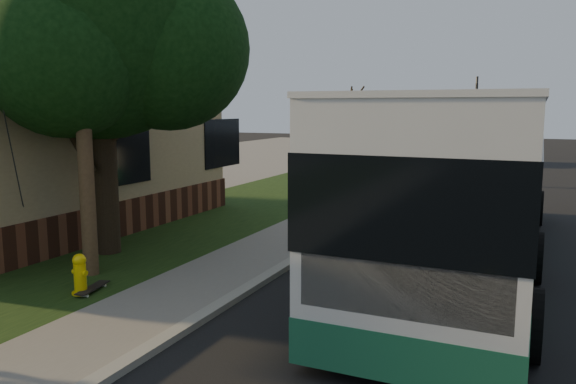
# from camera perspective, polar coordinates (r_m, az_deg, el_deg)

# --- Properties ---
(ground) EXTENTS (120.00, 120.00, 0.00)m
(ground) POSITION_cam_1_polar(r_m,az_deg,el_deg) (9.37, -8.54, -12.69)
(ground) COLOR black
(ground) RESTS_ON ground
(road) EXTENTS (8.00, 80.00, 0.01)m
(road) POSITION_cam_1_polar(r_m,az_deg,el_deg) (17.66, 21.28, -3.04)
(road) COLOR black
(road) RESTS_ON ground
(curb) EXTENTS (0.25, 80.00, 0.12)m
(curb) POSITION_cam_1_polar(r_m,az_deg,el_deg) (18.27, 8.67, -2.00)
(curb) COLOR gray
(curb) RESTS_ON ground
(sidewalk) EXTENTS (2.00, 80.00, 0.08)m
(sidewalk) POSITION_cam_1_polar(r_m,az_deg,el_deg) (18.56, 5.70, -1.84)
(sidewalk) COLOR slate
(sidewalk) RESTS_ON ground
(grass_verge) EXTENTS (5.00, 80.00, 0.07)m
(grass_verge) POSITION_cam_1_polar(r_m,az_deg,el_deg) (19.93, -3.88, -1.11)
(grass_verge) COLOR black
(grass_verge) RESTS_ON ground
(building_lot) EXTENTS (15.00, 80.00, 0.04)m
(building_lot) POSITION_cam_1_polar(r_m,az_deg,el_deg) (26.14, -23.61, 0.47)
(building_lot) COLOR slate
(building_lot) RESTS_ON ground
(fire_hydrant) EXTENTS (0.32, 0.32, 0.74)m
(fire_hydrant) POSITION_cam_1_polar(r_m,az_deg,el_deg) (10.81, -20.38, -7.83)
(fire_hydrant) COLOR yellow
(fire_hydrant) RESTS_ON grass_verge
(utility_pole) EXTENTS (2.86, 3.21, 9.07)m
(utility_pole) POSITION_cam_1_polar(r_m,az_deg,el_deg) (11.66, -20.51, 14.18)
(utility_pole) COLOR #473321
(utility_pole) RESTS_ON ground
(leafy_tree) EXTENTS (6.30, 6.00, 7.80)m
(leafy_tree) POSITION_cam_1_polar(r_m,az_deg,el_deg) (13.51, -18.24, 15.74)
(leafy_tree) COLOR black
(leafy_tree) RESTS_ON grass_verge
(bare_tree_near) EXTENTS (1.38, 1.21, 4.31)m
(bare_tree_near) POSITION_cam_1_polar(r_m,az_deg,el_deg) (26.66, 6.17, 5.89)
(bare_tree_near) COLOR black
(bare_tree_near) RESTS_ON grass_verge
(bare_tree_far) EXTENTS (1.38, 1.21, 4.03)m
(bare_tree_far) POSITION_cam_1_polar(r_m,az_deg,el_deg) (38.14, 12.55, 6.32)
(bare_tree_far) COLOR black
(bare_tree_far) RESTS_ON grass_verge
(traffic_signal) EXTENTS (0.18, 0.22, 5.50)m
(traffic_signal) POSITION_cam_1_polar(r_m,az_deg,el_deg) (41.54, 18.53, 7.85)
(traffic_signal) COLOR #2D2D30
(traffic_signal) RESTS_ON ground
(transit_bus) EXTENTS (3.05, 13.23, 3.57)m
(transit_bus) POSITION_cam_1_polar(r_m,az_deg,el_deg) (12.84, 18.05, 1.54)
(transit_bus) COLOR silver
(transit_bus) RESTS_ON ground
(skateboard_main) EXTENTS (0.39, 0.88, 0.08)m
(skateboard_main) POSITION_cam_1_polar(r_m,az_deg,el_deg) (10.95, -19.23, -9.21)
(skateboard_main) COLOR black
(skateboard_main) RESTS_ON grass_verge
(dumpster) EXTENTS (1.49, 1.27, 1.17)m
(dumpster) POSITION_cam_1_polar(r_m,az_deg,el_deg) (18.53, -18.38, -0.42)
(dumpster) COLOR black
(dumpster) RESTS_ON building_lot
(distant_car) EXTENTS (2.07, 4.32, 1.42)m
(distant_car) POSITION_cam_1_polar(r_m,az_deg,el_deg) (36.33, 19.92, 3.86)
(distant_car) COLOR black
(distant_car) RESTS_ON ground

